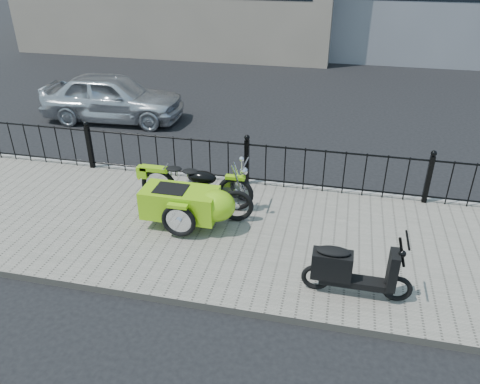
% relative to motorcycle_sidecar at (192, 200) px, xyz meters
% --- Properties ---
extents(ground, '(120.00, 120.00, 0.00)m').
position_rel_motorcycle_sidecar_xyz_m(ground, '(0.60, 0.41, -0.59)').
color(ground, black).
rests_on(ground, ground).
extents(sidewalk, '(30.00, 3.80, 0.12)m').
position_rel_motorcycle_sidecar_xyz_m(sidewalk, '(0.60, -0.09, -0.53)').
color(sidewalk, gray).
rests_on(sidewalk, ground).
extents(curb, '(30.00, 0.10, 0.12)m').
position_rel_motorcycle_sidecar_xyz_m(curb, '(0.60, 1.85, -0.53)').
color(curb, gray).
rests_on(curb, ground).
extents(iron_fence, '(14.11, 0.11, 1.08)m').
position_rel_motorcycle_sidecar_xyz_m(iron_fence, '(0.60, 1.71, -0.01)').
color(iron_fence, black).
rests_on(iron_fence, sidewalk).
extents(motorcycle_sidecar, '(2.28, 1.48, 0.98)m').
position_rel_motorcycle_sidecar_xyz_m(motorcycle_sidecar, '(0.00, 0.00, 0.00)').
color(motorcycle_sidecar, black).
rests_on(motorcycle_sidecar, sidewalk).
extents(scooter, '(1.54, 0.45, 1.04)m').
position_rel_motorcycle_sidecar_xyz_m(scooter, '(2.72, -1.32, -0.07)').
color(scooter, black).
rests_on(scooter, sidewalk).
extents(spare_tire, '(0.62, 0.17, 0.61)m').
position_rel_motorcycle_sidecar_xyz_m(spare_tire, '(0.73, 0.24, -0.17)').
color(spare_tire, black).
rests_on(spare_tire, sidewalk).
extents(sedan_car, '(4.04, 1.82, 1.34)m').
position_rel_motorcycle_sidecar_xyz_m(sedan_car, '(-3.96, 4.97, 0.08)').
color(sedan_car, silver).
rests_on(sedan_car, ground).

